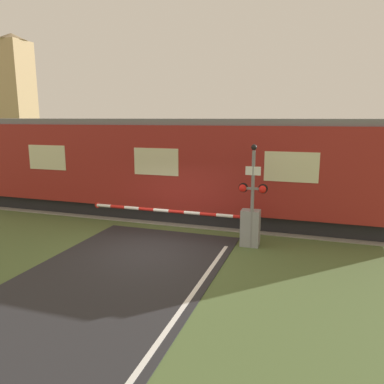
% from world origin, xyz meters
% --- Properties ---
extents(ground_plane, '(80.00, 80.00, 0.00)m').
position_xyz_m(ground_plane, '(0.00, 0.00, 0.00)').
color(ground_plane, '#4C6033').
extents(track_bed, '(36.00, 3.20, 0.13)m').
position_xyz_m(track_bed, '(0.00, 4.24, 0.02)').
color(track_bed, gray).
rests_on(track_bed, ground_plane).
extents(train, '(18.28, 2.90, 4.08)m').
position_xyz_m(train, '(-0.98, 4.24, 2.09)').
color(train, black).
rests_on(train, ground_plane).
extents(crossing_barrier, '(6.08, 0.44, 1.20)m').
position_xyz_m(crossing_barrier, '(2.43, 1.36, 0.66)').
color(crossing_barrier, gray).
rests_on(crossing_barrier, ground_plane).
extents(signal_post, '(0.92, 0.26, 3.32)m').
position_xyz_m(signal_post, '(3.01, 1.18, 1.88)').
color(signal_post, gray).
rests_on(signal_post, ground_plane).
extents(distant_building, '(3.49, 3.49, 13.21)m').
position_xyz_m(distant_building, '(-27.65, 24.78, 6.68)').
color(distant_building, tan).
rests_on(distant_building, ground_plane).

